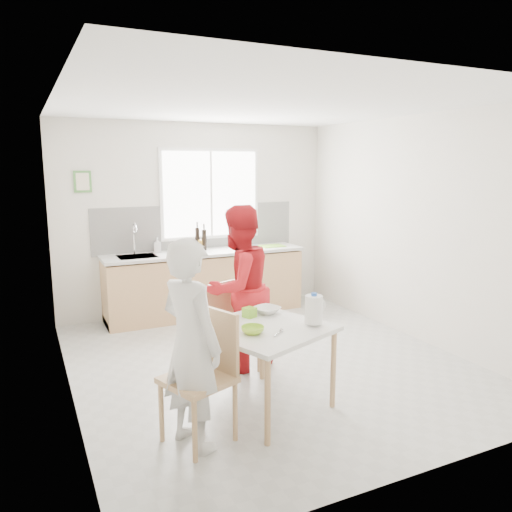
{
  "coord_description": "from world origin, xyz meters",
  "views": [
    {
      "loc": [
        -2.31,
        -4.59,
        2.11
      ],
      "look_at": [
        -0.04,
        0.2,
        1.14
      ],
      "focal_mm": 35.0,
      "sensor_mm": 36.0,
      "label": 1
    }
  ],
  "objects_px": {
    "wine_bottle_b": "(204,240)",
    "person_white": "(191,344)",
    "chair_far": "(229,323)",
    "person_red": "(238,288)",
    "wine_bottle_a": "(197,238)",
    "bowl_green": "(253,330)",
    "milk_jug": "(314,309)",
    "chair_left": "(205,370)",
    "bowl_white": "(267,310)",
    "dining_table": "(265,335)"
  },
  "relations": [
    {
      "from": "chair_far",
      "to": "person_red",
      "type": "relative_size",
      "value": 0.54
    },
    {
      "from": "person_red",
      "to": "milk_jug",
      "type": "height_order",
      "value": "person_red"
    },
    {
      "from": "chair_far",
      "to": "person_white",
      "type": "relative_size",
      "value": 0.57
    },
    {
      "from": "person_white",
      "to": "person_red",
      "type": "height_order",
      "value": "person_red"
    },
    {
      "from": "chair_left",
      "to": "wine_bottle_a",
      "type": "distance_m",
      "value": 3.49
    },
    {
      "from": "person_white",
      "to": "bowl_white",
      "type": "distance_m",
      "value": 1.13
    },
    {
      "from": "chair_left",
      "to": "chair_far",
      "type": "xyz_separation_m",
      "value": [
        0.66,
        1.13,
        -0.05
      ]
    },
    {
      "from": "dining_table",
      "to": "wine_bottle_a",
      "type": "height_order",
      "value": "wine_bottle_a"
    },
    {
      "from": "chair_left",
      "to": "person_white",
      "type": "height_order",
      "value": "person_white"
    },
    {
      "from": "bowl_green",
      "to": "wine_bottle_b",
      "type": "relative_size",
      "value": 0.64
    },
    {
      "from": "chair_far",
      "to": "person_white",
      "type": "xyz_separation_m",
      "value": [
        -0.79,
        -1.18,
        0.29
      ]
    },
    {
      "from": "chair_left",
      "to": "person_white",
      "type": "bearing_deg",
      "value": -90.0
    },
    {
      "from": "chair_far",
      "to": "person_white",
      "type": "distance_m",
      "value": 1.45
    },
    {
      "from": "dining_table",
      "to": "chair_far",
      "type": "bearing_deg",
      "value": 87.79
    },
    {
      "from": "person_red",
      "to": "wine_bottle_b",
      "type": "height_order",
      "value": "person_red"
    },
    {
      "from": "person_red",
      "to": "wine_bottle_a",
      "type": "bearing_deg",
      "value": -118.52
    },
    {
      "from": "bowl_white",
      "to": "chair_far",
      "type": "bearing_deg",
      "value": 105.89
    },
    {
      "from": "person_red",
      "to": "bowl_green",
      "type": "relative_size",
      "value": 8.95
    },
    {
      "from": "dining_table",
      "to": "bowl_white",
      "type": "distance_m",
      "value": 0.4
    },
    {
      "from": "wine_bottle_a",
      "to": "wine_bottle_b",
      "type": "relative_size",
      "value": 1.07
    },
    {
      "from": "dining_table",
      "to": "wine_bottle_a",
      "type": "xyz_separation_m",
      "value": [
        0.44,
        3.04,
        0.41
      ]
    },
    {
      "from": "wine_bottle_b",
      "to": "person_white",
      "type": "bearing_deg",
      "value": -111.23
    },
    {
      "from": "chair_far",
      "to": "milk_jug",
      "type": "xyz_separation_m",
      "value": [
        0.37,
        -1.04,
        0.38
      ]
    },
    {
      "from": "bowl_white",
      "to": "milk_jug",
      "type": "bearing_deg",
      "value": -66.53
    },
    {
      "from": "chair_far",
      "to": "person_red",
      "type": "bearing_deg",
      "value": -7.11
    },
    {
      "from": "person_red",
      "to": "bowl_green",
      "type": "bearing_deg",
      "value": 51.93
    },
    {
      "from": "person_red",
      "to": "wine_bottle_b",
      "type": "relative_size",
      "value": 5.73
    },
    {
      "from": "bowl_green",
      "to": "wine_bottle_b",
      "type": "height_order",
      "value": "wine_bottle_b"
    },
    {
      "from": "wine_bottle_a",
      "to": "wine_bottle_b",
      "type": "bearing_deg",
      "value": -48.73
    },
    {
      "from": "person_red",
      "to": "wine_bottle_a",
      "type": "distance_m",
      "value": 2.15
    },
    {
      "from": "person_white",
      "to": "chair_left",
      "type": "bearing_deg",
      "value": -90.0
    },
    {
      "from": "dining_table",
      "to": "chair_far",
      "type": "xyz_separation_m",
      "value": [
        0.03,
        0.89,
        -0.16
      ]
    },
    {
      "from": "chair_far",
      "to": "bowl_green",
      "type": "xyz_separation_m",
      "value": [
        -0.2,
        -1.01,
        0.27
      ]
    },
    {
      "from": "chair_far",
      "to": "wine_bottle_a",
      "type": "relative_size",
      "value": 2.88
    },
    {
      "from": "milk_jug",
      "to": "bowl_white",
      "type": "bearing_deg",
      "value": 92.57
    },
    {
      "from": "person_white",
      "to": "bowl_green",
      "type": "bearing_deg",
      "value": -94.71
    },
    {
      "from": "person_white",
      "to": "milk_jug",
      "type": "relative_size",
      "value": 5.99
    },
    {
      "from": "person_red",
      "to": "wine_bottle_a",
      "type": "xyz_separation_m",
      "value": [
        0.28,
        2.12,
        0.22
      ]
    },
    {
      "from": "bowl_green",
      "to": "milk_jug",
      "type": "height_order",
      "value": "milk_jug"
    },
    {
      "from": "bowl_green",
      "to": "milk_jug",
      "type": "relative_size",
      "value": 0.72
    },
    {
      "from": "person_white",
      "to": "bowl_green",
      "type": "relative_size",
      "value": 8.34
    },
    {
      "from": "bowl_white",
      "to": "wine_bottle_b",
      "type": "relative_size",
      "value": 0.8
    },
    {
      "from": "dining_table",
      "to": "milk_jug",
      "type": "relative_size",
      "value": 4.67
    },
    {
      "from": "chair_left",
      "to": "chair_far",
      "type": "relative_size",
      "value": 1.1
    },
    {
      "from": "bowl_white",
      "to": "person_red",
      "type": "bearing_deg",
      "value": 93.92
    },
    {
      "from": "person_red",
      "to": "bowl_green",
      "type": "xyz_separation_m",
      "value": [
        -0.32,
        -1.04,
        -0.08
      ]
    },
    {
      "from": "dining_table",
      "to": "person_white",
      "type": "distance_m",
      "value": 0.82
    },
    {
      "from": "wine_bottle_a",
      "to": "wine_bottle_b",
      "type": "height_order",
      "value": "wine_bottle_a"
    },
    {
      "from": "bowl_green",
      "to": "wine_bottle_a",
      "type": "xyz_separation_m",
      "value": [
        0.6,
        3.16,
        0.3
      ]
    },
    {
      "from": "chair_far",
      "to": "bowl_green",
      "type": "distance_m",
      "value": 1.06
    }
  ]
}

